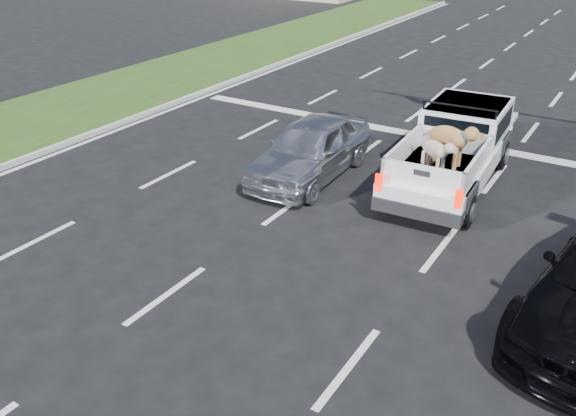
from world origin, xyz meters
name	(u,v)px	position (x,y,z in m)	size (l,w,h in m)	color
ground	(250,328)	(0.00, 0.00, 0.00)	(160.00, 160.00, 0.00)	black
road_markings	(405,184)	(0.00, 6.56, 0.01)	(17.75, 60.00, 0.01)	silver
grass_median_left	(64,112)	(-11.50, 6.00, 0.05)	(5.00, 60.00, 0.10)	#234214
curb_left	(118,124)	(-9.05, 6.00, 0.07)	(0.15, 60.00, 0.14)	#A6A198
pickup_truck	(454,148)	(0.89, 7.15, 0.91)	(2.19, 5.28, 1.94)	black
silver_sedan	(311,149)	(-2.20, 5.78, 0.72)	(1.70, 4.23, 1.44)	silver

